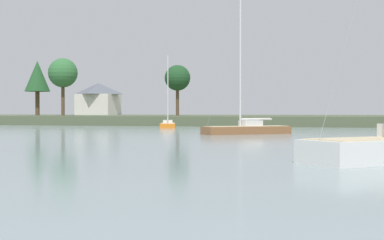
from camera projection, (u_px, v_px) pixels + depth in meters
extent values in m
cube|color=#4C563D|center=(272.00, 119.00, 101.27)|extent=(206.21, 55.20, 1.38)
cylinder|color=#999999|center=(356.00, 6.00, 21.29)|extent=(2.58, 2.54, 10.13)
cube|color=orange|center=(168.00, 127.00, 70.94)|extent=(3.66, 6.59, 0.94)
cube|color=#CCB78E|center=(168.00, 123.00, 70.94)|extent=(3.33, 6.16, 0.04)
cube|color=silver|center=(168.00, 122.00, 70.62)|extent=(1.54, 1.68, 0.38)
cylinder|color=silver|center=(168.00, 89.00, 71.38)|extent=(0.13, 0.13, 8.63)
cylinder|color=silver|center=(168.00, 119.00, 70.17)|extent=(0.86, 2.44, 0.10)
cylinder|color=silver|center=(168.00, 119.00, 70.17)|extent=(0.82, 2.21, 0.14)
cylinder|color=#999999|center=(168.00, 90.00, 72.65)|extent=(0.78, 2.43, 8.58)
cube|color=brown|center=(247.00, 133.00, 50.00)|extent=(7.54, 6.89, 1.16)
cube|color=#CCB78E|center=(247.00, 126.00, 49.99)|extent=(7.00, 6.39, 0.04)
cube|color=silver|center=(251.00, 123.00, 50.16)|extent=(2.21, 2.16, 0.49)
cylinder|color=silver|center=(240.00, 61.00, 49.64)|extent=(0.16, 0.16, 11.47)
cylinder|color=silver|center=(256.00, 119.00, 50.40)|extent=(2.57, 2.25, 0.13)
cylinder|color=silver|center=(256.00, 119.00, 50.40)|extent=(2.33, 2.04, 0.14)
cylinder|color=#999999|center=(224.00, 61.00, 48.95)|extent=(2.51, 2.17, 11.43)
cylinder|color=brown|center=(177.00, 100.00, 96.07)|extent=(0.56, 0.56, 5.48)
sphere|color=#1E4723|center=(177.00, 78.00, 96.02)|extent=(4.41, 4.41, 4.41)
cylinder|color=brown|center=(63.00, 98.00, 95.71)|extent=(0.59, 0.59, 6.19)
sphere|color=#336B38|center=(63.00, 73.00, 95.65)|extent=(4.99, 4.99, 4.99)
cylinder|color=brown|center=(37.00, 96.00, 100.87)|extent=(0.76, 0.76, 7.05)
cone|color=#235128|center=(37.00, 76.00, 100.82)|extent=(4.51, 4.51, 5.51)
cube|color=silver|center=(98.00, 105.00, 121.01)|extent=(7.74, 7.08, 4.45)
pyramid|color=#565B66|center=(98.00, 89.00, 120.96)|extent=(8.36, 7.65, 2.43)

